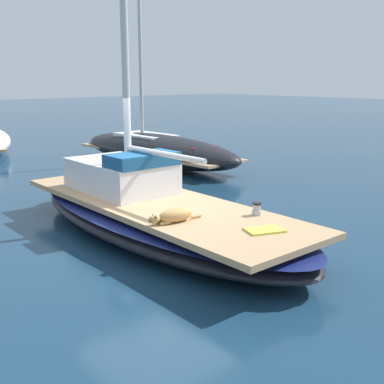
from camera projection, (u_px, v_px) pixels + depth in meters
name	position (u px, v px, depth m)	size (l,w,h in m)	color
ground_plane	(157.00, 235.00, 9.07)	(120.00, 120.00, 0.00)	navy
sailboat_main	(156.00, 218.00, 8.99)	(2.62, 7.27, 0.66)	black
cabin_house	(123.00, 174.00, 9.66)	(1.43, 2.24, 0.84)	silver
dog_tan	(173.00, 216.00, 7.59)	(0.95, 0.35, 0.22)	tan
deck_winch	(257.00, 209.00, 7.99)	(0.16, 0.16, 0.21)	#B7B7BC
coiled_rope	(164.00, 217.00, 7.82)	(0.32, 0.32, 0.04)	beige
deck_towel	(265.00, 230.00, 7.17)	(0.56, 0.36, 0.03)	#D8D14C
moored_boat_starboard_side	(156.00, 149.00, 16.23)	(2.46, 7.42, 7.10)	black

